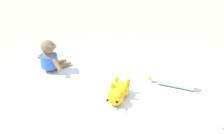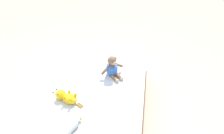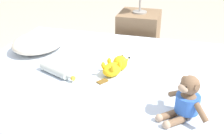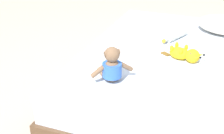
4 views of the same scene
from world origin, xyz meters
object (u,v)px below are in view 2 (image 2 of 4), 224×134
at_px(bed, 66,121).
at_px(plush_yellow_creature, 66,97).
at_px(plush_monkey, 113,68).
at_px(glass_bottle, 67,132).

distance_m(bed, plush_yellow_creature, 0.27).
relative_size(plush_monkey, plush_yellow_creature, 0.79).
bearing_deg(plush_monkey, glass_bottle, 73.91).
bearing_deg(glass_bottle, plush_monkey, -106.09).
bearing_deg(plush_yellow_creature, bed, 90.72).
bearing_deg(glass_bottle, plush_yellow_creature, -69.80).
height_order(bed, glass_bottle, glass_bottle).
relative_size(bed, glass_bottle, 6.31).
bearing_deg(bed, plush_yellow_creature, -89.28).
xyz_separation_m(bed, glass_bottle, (-0.14, 0.29, 0.24)).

